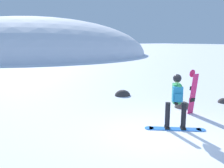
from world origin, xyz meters
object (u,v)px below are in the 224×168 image
at_px(rock_mid, 123,96).
at_px(rock_small, 182,107).
at_px(snowboarder_main, 176,101).
at_px(spare_snowboard, 193,92).
at_px(rock_dark, 224,102).

height_order(rock_mid, rock_small, rock_mid).
height_order(snowboarder_main, spare_snowboard, snowboarder_main).
relative_size(snowboarder_main, rock_dark, 3.09).
xyz_separation_m(snowboarder_main, spare_snowboard, (1.76, 0.80, -0.08)).
xyz_separation_m(spare_snowboard, rock_mid, (-0.37, 3.88, -0.84)).
relative_size(snowboarder_main, rock_mid, 2.14).
distance_m(rock_dark, rock_small, 2.18).
height_order(spare_snowboard, rock_small, spare_snowboard).
bearing_deg(rock_small, rock_dark, -12.48).
bearing_deg(rock_small, spare_snowboard, -118.09).
distance_m(snowboarder_main, rock_mid, 4.97).
relative_size(rock_mid, rock_small, 1.17).
bearing_deg(snowboarder_main, rock_small, 36.25).
distance_m(rock_dark, rock_mid, 4.60).
xyz_separation_m(snowboarder_main, rock_mid, (1.39, 4.69, -0.92)).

